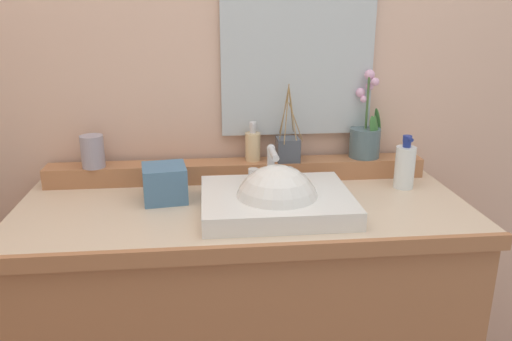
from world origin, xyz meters
TOP-DOWN VIEW (x-y plane):
  - wall_back at (0.00, 0.40)m, footprint 3.08×0.20m
  - vanity_cabinet at (0.00, -0.00)m, footprint 1.37×0.59m
  - back_ledge at (0.00, 0.23)m, footprint 1.29×0.09m
  - sink_basin at (0.09, -0.07)m, footprint 0.43×0.36m
  - potted_plant at (0.45, 0.24)m, footprint 0.12×0.11m
  - soap_dispenser at (0.05, 0.24)m, footprint 0.05×0.05m
  - tumbler_cup at (-0.48, 0.21)m, footprint 0.07×0.07m
  - reed_diffuser at (0.17, 0.22)m, footprint 0.09×0.11m
  - lotion_bottle at (0.54, 0.09)m, footprint 0.06×0.07m
  - tissue_box at (-0.24, 0.06)m, footprint 0.15×0.15m
  - mirror at (0.21, 0.29)m, footprint 0.52×0.02m

SIDE VIEW (x-z plane):
  - vanity_cabinet at x=0.00m, z-range 0.00..0.90m
  - sink_basin at x=0.09m, z-range 0.78..1.05m
  - back_ledge at x=0.00m, z-range 0.89..0.96m
  - tissue_box at x=-0.24m, z-range 0.89..1.00m
  - lotion_bottle at x=0.54m, z-range 0.88..1.06m
  - reed_diffuser at x=0.17m, z-range 0.87..1.13m
  - tumbler_cup at x=-0.48m, z-range 0.96..1.07m
  - soap_dispenser at x=0.05m, z-range 0.94..1.08m
  - potted_plant at x=0.45m, z-range 0.88..1.19m
  - wall_back at x=0.00m, z-range 0.00..2.41m
  - mirror at x=0.21m, z-range 1.04..1.64m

